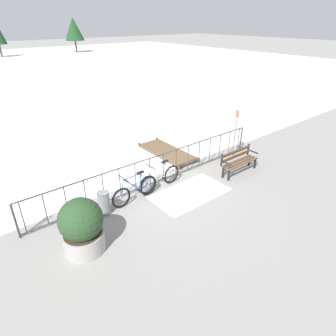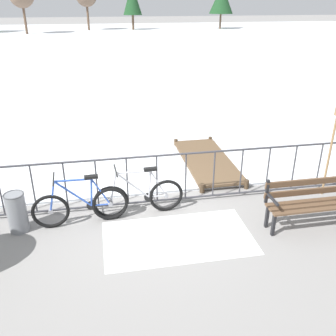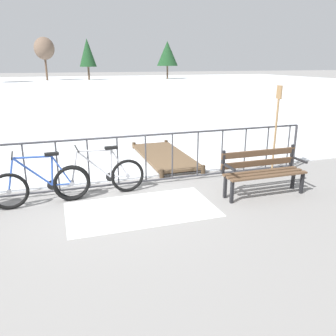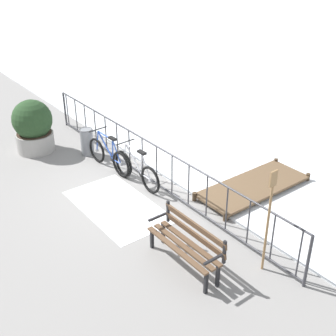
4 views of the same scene
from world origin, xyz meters
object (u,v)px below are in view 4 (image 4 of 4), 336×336
planter_with_shrub (33,126)px  trash_bin (87,141)px  bicycle_second (109,156)px  bicycle_near_railing (137,170)px  oar_upright (269,215)px  park_bench (188,241)px

planter_with_shrub → trash_bin: size_ratio=1.97×
bicycle_second → planter_with_shrub: (-2.17, -1.03, 0.34)m
bicycle_near_railing → trash_bin: 2.16m
planter_with_shrub → trash_bin: 1.52m
trash_bin → oar_upright: oar_upright is taller
bicycle_near_railing → park_bench: bicycle_near_railing is taller
planter_with_shrub → oar_upright: size_ratio=0.73×
park_bench → planter_with_shrub: planter_with_shrub is taller
trash_bin → oar_upright: bearing=2.2°
oar_upright → trash_bin: bearing=-177.8°
bicycle_second → park_bench: bicycle_second is taller
park_bench → trash_bin: bearing=171.7°
bicycle_near_railing → oar_upright: (3.87, 0.08, 0.77)m
oar_upright → planter_with_shrub: bearing=-170.1°
bicycle_near_railing → park_bench: bearing=-16.8°
bicycle_near_railing → trash_bin: (-2.16, -0.15, 0.00)m
bicycle_near_railing → bicycle_second: 1.07m
trash_bin → bicycle_near_railing: bearing=4.0°
bicycle_near_railing → bicycle_second: size_ratio=1.00×
trash_bin → oar_upright: (6.03, 0.23, 0.76)m
trash_bin → bicycle_second: bearing=0.9°
park_bench → trash_bin: (-5.11, 0.74, -0.14)m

